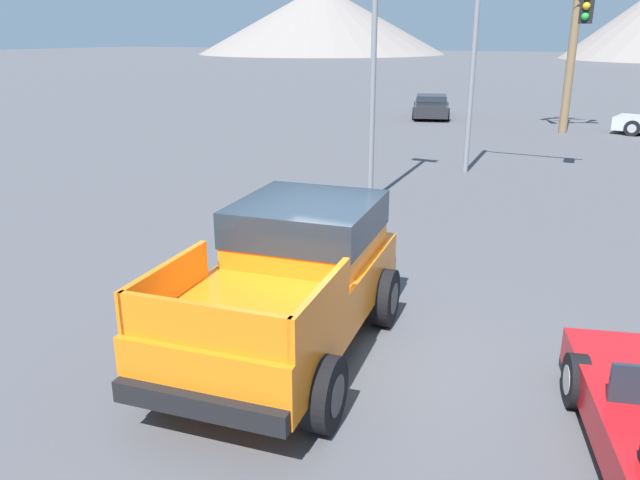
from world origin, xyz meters
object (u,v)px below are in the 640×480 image
parked_car_dark (431,106)px  street_lamp_post (375,2)px  palm_tree_tall (579,5)px  orange_pickup_truck (293,272)px  traffic_light_main (520,43)px

parked_car_dark → street_lamp_post: size_ratio=0.56×
palm_tree_tall → orange_pickup_truck: bearing=-91.2°
street_lamp_post → traffic_light_main: bearing=62.0°
traffic_light_main → street_lamp_post: bearing=-118.0°
orange_pickup_truck → parked_car_dark: orange_pickup_truck is taller
orange_pickup_truck → parked_car_dark: (-6.53, 25.32, -0.51)m
orange_pickup_truck → traffic_light_main: (0.23, 12.60, 2.84)m
parked_car_dark → palm_tree_tall: size_ratio=0.66×
palm_tree_tall → street_lamp_post: bearing=-100.6°
parked_car_dark → palm_tree_tall: palm_tree_tall is taller
traffic_light_main → parked_car_dark: bearing=118.0°
parked_car_dark → traffic_light_main: size_ratio=0.82×
parked_car_dark → street_lamp_post: bearing=-94.9°
parked_car_dark → traffic_light_main: (6.77, -12.72, 3.35)m
orange_pickup_truck → street_lamp_post: street_lamp_post is taller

